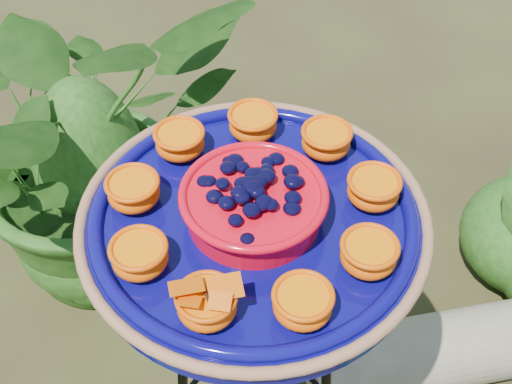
% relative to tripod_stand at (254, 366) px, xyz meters
% --- Properties ---
extents(tripod_stand, '(0.32, 0.34, 0.86)m').
position_rel_tripod_stand_xyz_m(tripod_stand, '(0.00, 0.00, 0.00)').
color(tripod_stand, black).
rests_on(tripod_stand, ground).
extents(feeder_dish, '(0.46, 0.46, 0.10)m').
position_rel_tripod_stand_xyz_m(feeder_dish, '(-0.00, -0.00, 0.38)').
color(feeder_dish, '#0A085E').
rests_on(feeder_dish, tripod_stand).
extents(driftwood_log, '(0.58, 0.30, 0.18)m').
position_rel_tripod_stand_xyz_m(driftwood_log, '(0.40, 0.28, -0.43)').
color(driftwood_log, tan).
rests_on(driftwood_log, ground).
extents(shrub_back_left, '(1.01, 0.98, 0.85)m').
position_rel_tripod_stand_xyz_m(shrub_back_left, '(-0.42, 0.66, -0.10)').
color(shrub_back_left, '#194312').
rests_on(shrub_back_left, ground).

